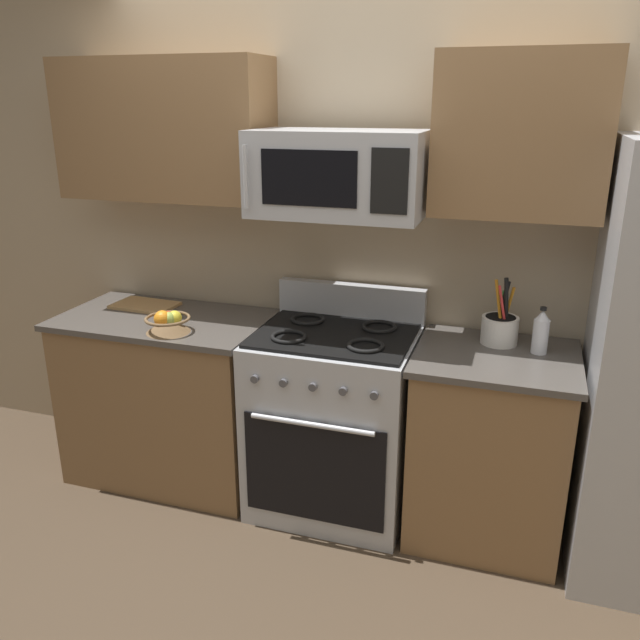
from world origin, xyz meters
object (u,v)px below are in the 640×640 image
object	(u,v)px
cutting_board	(145,305)
bottle_vinegar	(541,332)
microwave	(338,174)
utensil_crock	(500,328)
range_oven	(334,419)
fruit_basket	(168,322)

from	to	relation	value
cutting_board	bottle_vinegar	xyz separation A→B (m)	(2.03, -0.05, 0.09)
microwave	utensil_crock	world-z (taller)	microwave
cutting_board	utensil_crock	bearing A→B (deg)	0.72
range_oven	bottle_vinegar	xyz separation A→B (m)	(0.92, 0.08, 0.53)
utensil_crock	fruit_basket	bearing A→B (deg)	-167.63
fruit_basket	utensil_crock	bearing A→B (deg)	12.37
cutting_board	bottle_vinegar	bearing A→B (deg)	-1.28
bottle_vinegar	fruit_basket	bearing A→B (deg)	-171.12
utensil_crock	cutting_board	bearing A→B (deg)	-179.28
range_oven	microwave	distance (m)	1.19
utensil_crock	fruit_basket	distance (m)	1.56
microwave	cutting_board	size ratio (longest dim) A/B	2.27
fruit_basket	bottle_vinegar	bearing A→B (deg)	8.88
range_oven	microwave	world-z (taller)	microwave
utensil_crock	bottle_vinegar	xyz separation A→B (m)	(0.18, -0.07, 0.02)
microwave	utensil_crock	size ratio (longest dim) A/B	2.38
cutting_board	bottle_vinegar	size ratio (longest dim) A/B	1.58
bottle_vinegar	microwave	bearing A→B (deg)	-176.81
microwave	utensil_crock	bearing A→B (deg)	9.18
utensil_crock	bottle_vinegar	size ratio (longest dim) A/B	1.51
fruit_basket	bottle_vinegar	xyz separation A→B (m)	(1.70, 0.27, 0.05)
cutting_board	range_oven	bearing A→B (deg)	-6.37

